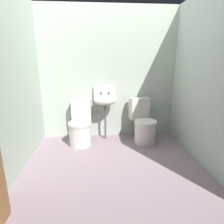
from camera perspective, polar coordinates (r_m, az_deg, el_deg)
name	(u,v)px	position (r m, az deg, el deg)	size (l,w,h in m)	color
ground_plane	(113,165)	(2.89, 0.44, -15.78)	(2.92, 2.57, 0.08)	gray
wall_back	(108,74)	(3.61, -1.11, 11.38)	(2.92, 0.10, 2.41)	#AFBCAD
wall_left	(13,80)	(2.80, -27.89, 8.50)	(0.10, 2.37, 2.41)	#A8BBA8
wall_right	(205,79)	(3.00, 26.53, 9.00)	(0.10, 2.37, 2.41)	#AAB8AD
toilet_left	(81,126)	(3.41, -9.54, -4.28)	(0.42, 0.61, 0.78)	silver
toilet_right	(143,125)	(3.49, 9.50, -3.78)	(0.49, 0.65, 0.78)	silver
sink	(105,100)	(3.46, -2.12, 3.68)	(0.42, 0.35, 0.99)	#564E55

